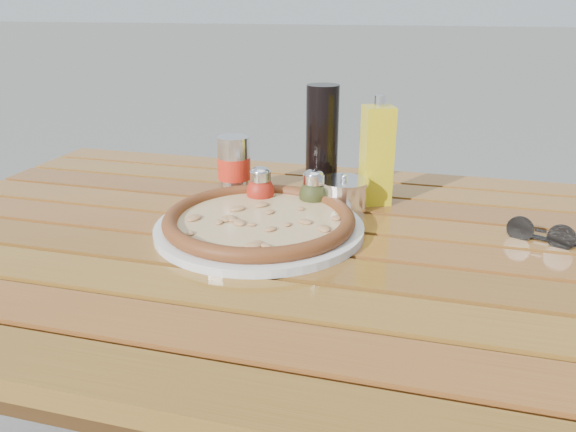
% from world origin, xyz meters
% --- Properties ---
extents(table, '(1.40, 0.90, 0.75)m').
position_xyz_m(table, '(0.00, -0.00, 0.67)').
color(table, '#34200B').
rests_on(table, ground).
extents(plate, '(0.37, 0.37, 0.01)m').
position_xyz_m(plate, '(-0.05, 0.01, 0.76)').
color(plate, silver).
rests_on(plate, table).
extents(pizza, '(0.35, 0.35, 0.03)m').
position_xyz_m(pizza, '(-0.05, 0.01, 0.77)').
color(pizza, beige).
rests_on(pizza, plate).
extents(pepper_shaker, '(0.06, 0.06, 0.08)m').
position_xyz_m(pepper_shaker, '(-0.08, 0.13, 0.79)').
color(pepper_shaker, red).
rests_on(pepper_shaker, table).
extents(oregano_shaker, '(0.06, 0.06, 0.08)m').
position_xyz_m(oregano_shaker, '(0.02, 0.14, 0.79)').
color(oregano_shaker, '#383D18').
rests_on(oregano_shaker, table).
extents(dark_bottle, '(0.07, 0.07, 0.22)m').
position_xyz_m(dark_bottle, '(0.01, 0.26, 0.86)').
color(dark_bottle, black).
rests_on(dark_bottle, table).
extents(soda_can, '(0.07, 0.07, 0.12)m').
position_xyz_m(soda_can, '(-0.16, 0.19, 0.81)').
color(soda_can, silver).
rests_on(soda_can, table).
extents(olive_oil_cruet, '(0.07, 0.07, 0.21)m').
position_xyz_m(olive_oil_cruet, '(0.12, 0.22, 0.85)').
color(olive_oil_cruet, gold).
rests_on(olive_oil_cruet, table).
extents(parmesan_tin, '(0.10, 0.10, 0.07)m').
position_xyz_m(parmesan_tin, '(0.07, 0.16, 0.78)').
color(parmesan_tin, white).
rests_on(parmesan_tin, table).
extents(sunglasses, '(0.11, 0.05, 0.04)m').
position_xyz_m(sunglasses, '(0.41, 0.09, 0.77)').
color(sunglasses, black).
rests_on(sunglasses, table).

